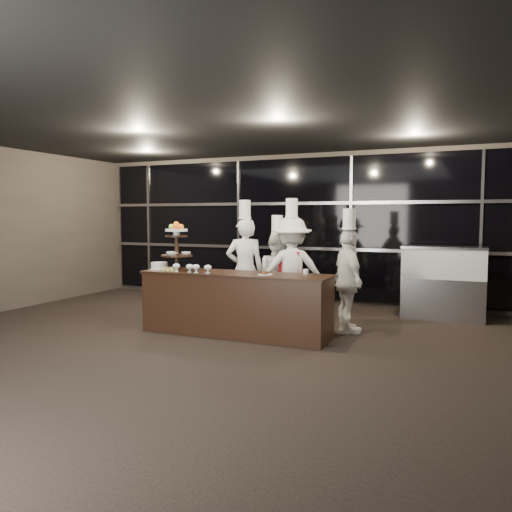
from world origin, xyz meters
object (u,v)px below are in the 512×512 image
at_px(layer_cake, 159,266).
at_px(chef_b, 277,276).
at_px(chef_d, 348,280).
at_px(chef_c, 291,270).
at_px(display_case, 443,279).
at_px(chef_a, 245,268).
at_px(display_stand, 177,243).
at_px(buffet_counter, 235,303).

xyz_separation_m(layer_cake, chef_b, (1.46, 1.30, -0.22)).
bearing_deg(chef_d, chef_c, 166.89).
bearing_deg(display_case, chef_a, -154.18).
height_order(layer_cake, display_case, display_case).
bearing_deg(chef_d, display_stand, -162.39).
bearing_deg(buffet_counter, chef_a, 106.92).
distance_m(display_stand, layer_cake, 0.47).
relative_size(buffet_counter, chef_a, 1.41).
bearing_deg(display_case, chef_b, -154.85).
bearing_deg(display_stand, chef_a, 54.41).
relative_size(layer_cake, display_case, 0.22).
bearing_deg(display_stand, chef_b, 46.69).
xyz_separation_m(layer_cake, chef_d, (2.77, 0.84, -0.18)).
distance_m(chef_a, chef_d, 1.80).
bearing_deg(chef_a, chef_b, 29.28).
distance_m(display_stand, chef_a, 1.29).
height_order(chef_a, chef_d, chef_a).
height_order(chef_a, chef_b, chef_a).
relative_size(buffet_counter, chef_c, 1.40).
bearing_deg(layer_cake, chef_c, 30.75).
bearing_deg(display_stand, display_case, 33.25).
relative_size(chef_b, chef_c, 0.87).
height_order(buffet_counter, chef_d, chef_d).
bearing_deg(layer_cake, chef_b, 41.59).
distance_m(buffet_counter, chef_b, 1.29).
xyz_separation_m(chef_a, chef_d, (1.79, -0.19, -0.08)).
height_order(buffet_counter, chef_c, chef_c).
distance_m(layer_cake, chef_a, 1.43).
height_order(display_case, chef_c, chef_c).
distance_m(layer_cake, chef_c, 2.09).
xyz_separation_m(display_stand, display_case, (3.73, 2.45, -0.65)).
bearing_deg(chef_d, layer_cake, -163.15).
bearing_deg(buffet_counter, chef_b, 82.04).
bearing_deg(chef_a, buffet_counter, -73.08).
bearing_deg(chef_d, display_case, 53.09).
height_order(chef_b, chef_d, chef_d).
bearing_deg(chef_b, display_stand, -133.31).
bearing_deg(chef_b, buffet_counter, -97.96).
relative_size(display_stand, chef_d, 0.40).
bearing_deg(buffet_counter, display_stand, -179.99).
bearing_deg(chef_c, chef_b, 145.73).
xyz_separation_m(buffet_counter, layer_cake, (-1.29, -0.05, 0.51)).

